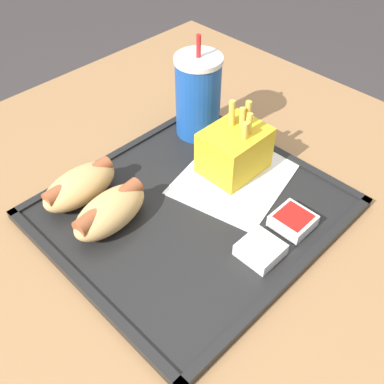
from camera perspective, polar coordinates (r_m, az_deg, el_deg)
name	(u,v)px	position (r m, az deg, el deg)	size (l,w,h in m)	color
dining_table	(171,351)	(0.95, -2.69, -19.56)	(1.01, 0.89, 0.76)	olive
food_tray	(192,209)	(0.64, 0.00, -2.22)	(0.38, 0.35, 0.01)	black
paper_napkin	(235,177)	(0.68, 5.43, 1.87)	(0.20, 0.18, 0.00)	white
soda_cup	(198,96)	(0.73, 0.78, 12.07)	(0.08, 0.08, 0.17)	#194CA5
hot_dog_far	(80,186)	(0.65, -14.07, 0.80)	(0.12, 0.06, 0.05)	tan
hot_dog_near	(110,211)	(0.61, -10.37, -2.36)	(0.12, 0.07, 0.05)	tan
fries_carton	(236,150)	(0.67, 5.56, 5.29)	(0.09, 0.08, 0.11)	gold
sauce_cup_mayo	(260,249)	(0.58, 8.69, -7.22)	(0.05, 0.05, 0.02)	silver
sauce_cup_ketchup	(293,221)	(0.62, 12.69, -3.56)	(0.05, 0.05, 0.02)	silver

